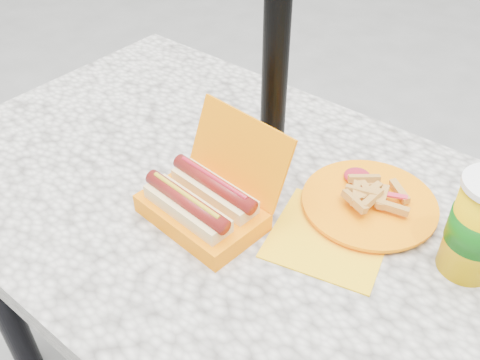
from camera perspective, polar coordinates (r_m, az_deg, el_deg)
The scene contains 4 objects.
picnic_table at distance 1.09m, azimuth -1.87°, elevation -5.15°, with size 1.20×0.80×0.75m.
hotdog_box at distance 0.93m, azimuth -3.83°, elevation -2.36°, with size 0.23×0.21×0.17m.
fries_plate at distance 0.99m, azimuth 13.25°, elevation -2.54°, with size 0.25×0.35×0.05m.
soda_cup at distance 0.89m, azimuth 24.15°, elevation -4.61°, with size 0.09×0.09×0.18m.
Camera 1 is at (0.52, -0.58, 1.41)m, focal length 40.00 mm.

